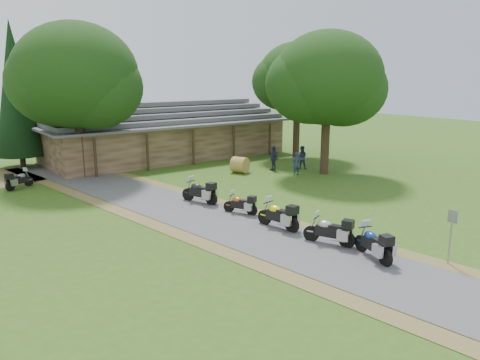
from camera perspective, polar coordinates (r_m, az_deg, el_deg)
ground at (r=19.49m, az=9.23°, el=-8.93°), size 120.00×120.00×0.00m
driveway at (r=21.98m, az=0.78°, el=-6.22°), size 51.95×51.95×0.00m
lodge at (r=41.47m, az=-8.97°, el=6.14°), size 21.40×9.40×4.90m
motorcycle_row_a at (r=19.32m, az=15.95°, el=-7.27°), size 1.23×2.14×1.39m
motorcycle_row_b at (r=20.42m, az=10.82°, el=-5.90°), size 1.41×2.13×1.39m
motorcycle_row_c at (r=22.15m, az=4.66°, el=-4.13°), size 1.03×2.21×1.46m
motorcycle_row_d at (r=24.40m, az=0.03°, el=-2.83°), size 1.25×1.79×1.18m
motorcycle_row_e at (r=26.51m, az=-4.97°, el=-1.28°), size 1.38×2.25×1.46m
motorcycle_carport_b at (r=32.94m, az=-25.31°, el=0.11°), size 1.88×1.40×1.25m
person_a at (r=33.92m, az=6.87°, el=2.24°), size 0.58×0.42×1.98m
person_b at (r=36.24m, az=7.51°, el=2.99°), size 0.73×0.71×2.09m
person_c at (r=35.45m, az=4.07°, el=2.97°), size 0.53×0.69×2.25m
hay_bale at (r=34.59m, az=-0.01°, el=1.86°), size 1.52×1.47×1.18m
sign_post at (r=19.68m, az=24.28°, el=-6.36°), size 0.39×0.07×2.18m
oak_lodge_left at (r=34.45m, az=-19.21°, el=9.68°), size 8.48×8.48×11.40m
oak_lodge_right at (r=40.95m, az=7.01°, el=10.55°), size 6.84×6.84×11.22m
oak_driveway at (r=34.19m, az=10.56°, el=9.92°), size 7.78×7.78×11.13m
cedar_near at (r=39.89m, az=-25.65°, el=9.31°), size 3.64×3.64×11.17m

